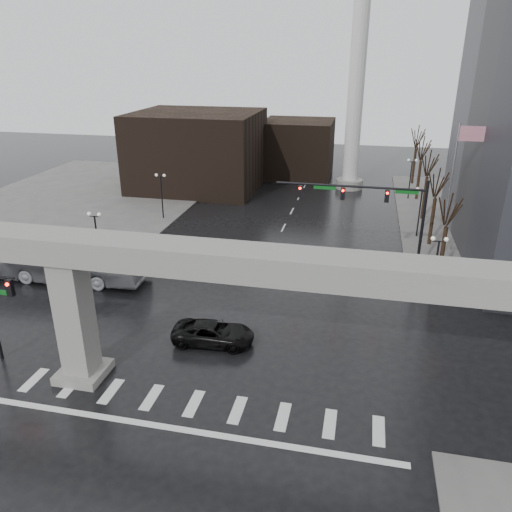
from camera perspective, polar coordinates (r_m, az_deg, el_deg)
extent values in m
plane|color=black|center=(28.59, -6.44, -15.18)|extent=(160.00, 160.00, 0.00)
cube|color=slate|center=(68.75, -17.72, 6.85)|extent=(28.00, 36.00, 0.15)
cube|color=gray|center=(24.55, -7.24, -0.23)|extent=(48.00, 2.20, 1.40)
cube|color=gray|center=(29.37, -19.92, -6.92)|extent=(1.60, 1.60, 7.30)
cube|color=gray|center=(31.11, -19.08, -12.40)|extent=(2.60, 2.60, 0.50)
cube|color=black|center=(68.08, -6.70, 11.87)|extent=(16.00, 14.00, 10.00)
cube|color=black|center=(75.14, 4.76, 12.17)|extent=(10.00, 10.00, 8.00)
cylinder|color=silver|center=(67.34, 11.51, 20.06)|extent=(2.00, 2.00, 30.00)
cylinder|color=gray|center=(69.37, 10.59, 8.12)|extent=(3.60, 3.60, 1.20)
cylinder|color=black|center=(42.55, 18.43, 2.96)|extent=(0.24, 0.24, 8.00)
cylinder|color=black|center=(41.37, 10.65, 7.84)|extent=(12.00, 0.18, 0.18)
cube|color=black|center=(41.57, 14.74, 6.63)|extent=(0.35, 0.30, 1.00)
cube|color=black|center=(41.55, 9.90, 7.03)|extent=(0.35, 0.30, 1.00)
cube|color=black|center=(41.83, 5.07, 7.38)|extent=(0.35, 0.30, 1.00)
sphere|color=#FF0C05|center=(41.32, 14.79, 6.96)|extent=(0.20, 0.20, 0.20)
cube|color=#0C5718|center=(41.55, 16.87, 7.04)|extent=(1.80, 0.05, 0.35)
cube|color=#0C5718|center=(41.52, 7.85, 7.78)|extent=(1.80, 0.05, 0.35)
cube|color=black|center=(31.50, -26.29, -3.29)|extent=(0.35, 0.30, 1.00)
cylinder|color=silver|center=(45.33, 21.18, 6.41)|extent=(0.12, 0.12, 12.00)
cube|color=#B2122F|center=(44.47, 23.42, 12.70)|extent=(2.00, 0.03, 1.20)
cylinder|color=black|center=(38.76, 19.75, -1.68)|extent=(0.14, 0.14, 4.80)
cube|color=black|center=(37.91, 20.21, 1.56)|extent=(0.90, 0.06, 0.06)
sphere|color=silver|center=(37.78, 19.58, 1.90)|extent=(0.32, 0.32, 0.32)
sphere|color=silver|center=(37.91, 20.92, 1.79)|extent=(0.32, 0.32, 0.32)
cylinder|color=black|center=(51.82, 18.15, 4.54)|extent=(0.14, 0.14, 4.80)
cube|color=black|center=(51.19, 18.46, 7.04)|extent=(0.90, 0.06, 0.06)
sphere|color=silver|center=(51.09, 17.99, 7.30)|extent=(0.32, 0.32, 0.32)
sphere|color=silver|center=(51.19, 18.99, 7.21)|extent=(0.32, 0.32, 0.32)
cylinder|color=black|center=(65.28, 17.19, 8.23)|extent=(0.14, 0.14, 4.80)
cube|color=black|center=(64.78, 17.43, 10.24)|extent=(0.90, 0.06, 0.06)
sphere|color=silver|center=(64.70, 17.05, 10.45)|extent=(0.32, 0.32, 0.32)
sphere|color=silver|center=(64.78, 17.85, 10.37)|extent=(0.32, 0.32, 0.32)
cylinder|color=black|center=(43.88, -17.63, 1.41)|extent=(0.14, 0.14, 4.80)
cube|color=black|center=(43.13, -17.99, 4.32)|extent=(0.90, 0.06, 0.06)
sphere|color=silver|center=(43.30, -18.54, 4.60)|extent=(0.32, 0.32, 0.32)
sphere|color=silver|center=(42.85, -17.50, 4.55)|extent=(0.32, 0.32, 0.32)
cylinder|color=black|center=(55.76, -10.70, 6.51)|extent=(0.14, 0.14, 4.80)
cube|color=black|center=(55.17, -10.87, 8.85)|extent=(0.90, 0.06, 0.06)
sphere|color=silver|center=(55.30, -11.32, 9.07)|extent=(0.32, 0.32, 0.32)
sphere|color=silver|center=(54.95, -10.45, 9.05)|extent=(0.32, 0.32, 0.32)
cylinder|color=black|center=(68.44, -6.20, 9.73)|extent=(0.14, 0.14, 4.80)
cube|color=black|center=(67.97, -6.28, 11.66)|extent=(0.90, 0.06, 0.06)
sphere|color=silver|center=(68.07, -6.65, 11.83)|extent=(0.32, 0.32, 0.32)
sphere|color=silver|center=(67.79, -5.92, 11.82)|extent=(0.32, 0.32, 0.32)
cylinder|color=black|center=(42.62, 20.50, 0.22)|extent=(0.34, 0.34, 4.55)
cylinder|color=black|center=(41.44, 21.20, 5.00)|extent=(0.12, 1.52, 2.98)
cylinder|color=black|center=(41.82, 21.78, 4.73)|extent=(0.83, 1.14, 2.51)
cylinder|color=black|center=(50.07, 19.45, 3.67)|extent=(0.34, 0.34, 4.66)
cylinder|color=black|center=(49.05, 20.03, 7.90)|extent=(0.12, 1.55, 3.05)
cylinder|color=black|center=(49.42, 20.53, 7.64)|extent=(0.85, 1.16, 2.57)
cylinder|color=black|center=(57.67, 18.67, 6.22)|extent=(0.34, 0.34, 4.76)
cylinder|color=black|center=(56.78, 19.16, 10.00)|extent=(0.12, 1.59, 3.11)
cylinder|color=black|center=(57.13, 19.61, 9.76)|extent=(0.86, 1.18, 2.62)
cylinder|color=black|center=(65.37, 18.07, 8.17)|extent=(0.34, 0.34, 4.87)
cylinder|color=black|center=(64.57, 18.50, 11.60)|extent=(0.12, 1.62, 3.18)
cylinder|color=black|center=(64.91, 18.90, 11.38)|extent=(0.88, 1.20, 2.68)
cylinder|color=black|center=(73.13, 17.59, 9.71)|extent=(0.34, 0.34, 4.97)
cylinder|color=black|center=(72.40, 17.97, 12.85)|extent=(0.12, 1.65, 3.25)
cylinder|color=black|center=(72.74, 18.33, 12.65)|extent=(0.89, 1.23, 2.74)
imported|color=black|center=(32.22, -4.90, -8.79)|extent=(5.34, 2.73, 1.44)
imported|color=#A5A5AA|center=(43.10, -21.18, -0.19)|extent=(13.65, 3.55, 3.78)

